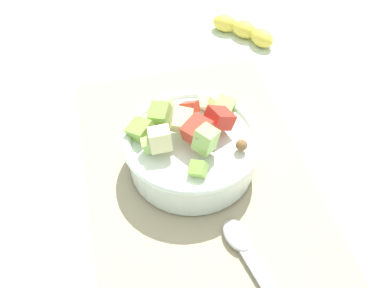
{
  "coord_description": "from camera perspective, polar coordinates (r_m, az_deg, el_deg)",
  "views": [
    {
      "loc": [
        0.46,
        -0.12,
        0.59
      ],
      "look_at": [
        -0.01,
        -0.01,
        0.06
      ],
      "focal_mm": 43.4,
      "sensor_mm": 36.0,
      "label": 1
    }
  ],
  "objects": [
    {
      "name": "ground_plane",
      "position": [
        0.76,
        0.67,
        -3.45
      ],
      "size": [
        2.4,
        2.4,
        0.0
      ],
      "primitive_type": "plane",
      "color": "silver"
    },
    {
      "name": "placemat",
      "position": [
        0.76,
        0.67,
        -3.31
      ],
      "size": [
        0.51,
        0.35,
        0.01
      ],
      "primitive_type": "cube",
      "color": "tan",
      "rests_on": "ground_plane"
    },
    {
      "name": "salad_bowl",
      "position": [
        0.73,
        -0.05,
        -0.39
      ],
      "size": [
        0.22,
        0.22,
        0.12
      ],
      "color": "white",
      "rests_on": "placemat"
    },
    {
      "name": "serving_spoon",
      "position": [
        0.66,
        7.52,
        -14.17
      ],
      "size": [
        0.22,
        0.07,
        0.01
      ],
      "color": "#B7B7BC",
      "rests_on": "placemat"
    },
    {
      "name": "banana_whole",
      "position": [
        1.03,
        6.34,
        13.74
      ],
      "size": [
        0.13,
        0.12,
        0.04
      ],
      "color": "yellow",
      "rests_on": "ground_plane"
    }
  ]
}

